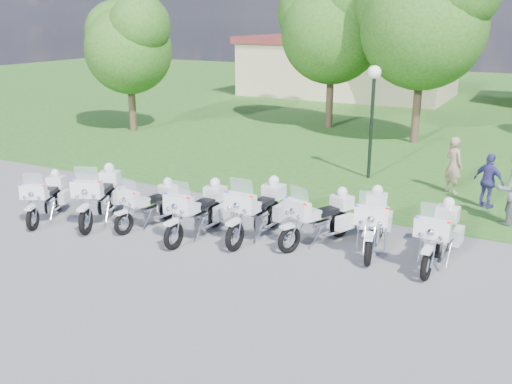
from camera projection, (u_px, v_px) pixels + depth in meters
The scene contains 18 objects.
ground at pixel (209, 235), 14.80m from camera, with size 100.00×100.00×0.00m, color slate.
grass_lawn at pixel (429, 102), 37.60m from camera, with size 100.00×48.00×0.01m, color #275C1D.
motorcycle_0 at pixel (47, 197), 15.84m from camera, with size 1.30×2.11×1.51m.
motorcycle_1 at pixel (100, 195), 15.66m from camera, with size 1.46×2.48×1.75m.
motorcycle_2 at pixel (150, 204), 15.32m from camera, with size 0.96×2.16×1.46m.
motorcycle_3 at pixel (198, 210), 14.54m from camera, with size 0.86×2.49×1.67m.
motorcycle_4 at pixel (258, 210), 14.49m from camera, with size 0.93×2.61×1.75m.
motorcycle_5 at pixel (320, 218), 14.07m from camera, with size 1.40×2.26×1.62m.
motorcycle_6 at pixel (373, 221), 13.75m from camera, with size 1.15×2.50×1.70m.
motorcycle_7 at pixel (439, 234), 12.93m from camera, with size 0.84×2.48×1.67m.
lamp_post at pixel (373, 93), 19.17m from camera, with size 0.44×0.44×3.88m.
tree_0 at pixel (128, 42), 27.16m from camera, with size 4.85×4.14×6.46m.
tree_1 at pixel (332, 22), 27.71m from camera, with size 5.84×4.98×7.79m.
tree_2 at pixel (424, 14), 24.08m from camera, with size 6.26×5.35×8.35m.
building_west at pixel (348, 66), 40.52m from camera, with size 14.56×8.32×4.10m.
bystander_a at pixel (453, 165), 18.12m from camera, with size 0.66×0.44×1.82m, color gray.
bystander_b at pixel (512, 190), 15.31m from camera, with size 0.93×0.73×1.92m, color slate.
bystander_c at pixel (489, 181), 16.67m from camera, with size 0.95×0.40×1.63m, color navy.
Camera 1 is at (7.54, -11.64, 5.44)m, focal length 40.00 mm.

